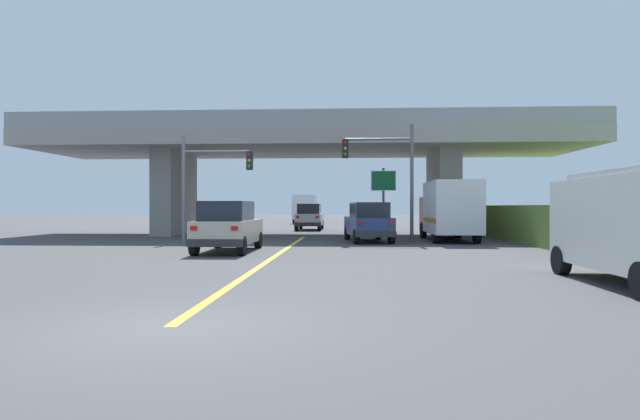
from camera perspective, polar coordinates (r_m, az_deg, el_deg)
The scene contains 12 objects.
ground at distance 34.29m, azimuth -1.38°, elevation -2.65°, with size 160.00×160.00×0.00m, color #424244.
overpass_bridge at distance 34.42m, azimuth -1.38°, elevation 6.12°, with size 34.11×9.25×7.23m.
lane_divider_stripe at distance 19.95m, azimuth -4.65°, elevation -4.82°, with size 0.20×23.66×0.01m, color yellow.
suv_lead at distance 21.64m, azimuth -9.76°, elevation -1.74°, with size 2.03×4.71×2.02m.
suv_crossing at distance 27.51m, azimuth 5.18°, elevation -1.29°, with size 2.52×4.86×2.02m.
box_truck at distance 28.92m, azimuth 13.60°, elevation -0.01°, with size 2.33×6.59×3.10m.
work_van at distance 14.15m, azimuth 30.67°, elevation -1.18°, with size 2.08×5.15×2.62m.
sedan_oncoming at distance 41.31m, azimuth -1.12°, elevation -0.73°, with size 1.97×4.76×2.02m.
traffic_signal_nearside at distance 27.53m, azimuth 7.32°, elevation 4.53°, with size 3.63×0.36×5.98m.
traffic_signal_farside at distance 28.25m, azimuth -11.88°, elevation 3.71°, with size 3.70×0.36×5.51m.
highway_sign at distance 31.45m, azimuth 6.78°, elevation 2.42°, with size 1.45×0.17×4.07m.
semi_truck_distant at distance 58.54m, azimuth -1.59°, elevation 0.17°, with size 2.33×6.67×3.04m.
Camera 1 is at (2.69, -7.86, 1.81)m, focal length 30.03 mm.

